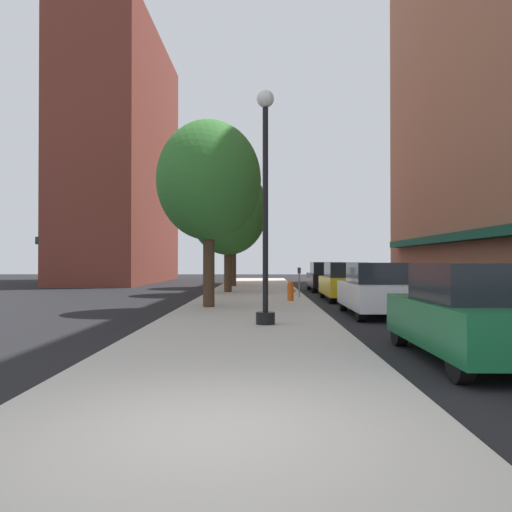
% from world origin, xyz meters
% --- Properties ---
extents(ground_plane, '(90.00, 90.00, 0.00)m').
position_xyz_m(ground_plane, '(4.00, 18.00, 0.00)').
color(ground_plane, black).
extents(sidewalk_slab, '(4.80, 50.00, 0.12)m').
position_xyz_m(sidewalk_slab, '(0.00, 19.00, 0.06)').
color(sidewalk_slab, '#B7B2A8').
rests_on(sidewalk_slab, ground).
extents(building_far_background, '(6.80, 18.00, 20.12)m').
position_xyz_m(building_far_background, '(-11.01, 37.00, 10.04)').
color(building_far_background, brown).
rests_on(building_far_background, ground).
extents(lamppost, '(0.48, 0.48, 5.90)m').
position_xyz_m(lamppost, '(0.53, 8.13, 3.20)').
color(lamppost, black).
rests_on(lamppost, sidewalk_slab).
extents(fire_hydrant, '(0.33, 0.26, 0.79)m').
position_xyz_m(fire_hydrant, '(1.57, 15.88, 0.52)').
color(fire_hydrant, '#E05614').
rests_on(fire_hydrant, sidewalk_slab).
extents(parking_meter_near, '(0.14, 0.09, 1.31)m').
position_xyz_m(parking_meter_near, '(2.05, 17.83, 0.95)').
color(parking_meter_near, slate).
rests_on(parking_meter_near, sidewalk_slab).
extents(tree_near, '(4.08, 4.08, 6.60)m').
position_xyz_m(tree_near, '(-1.36, 21.77, 4.36)').
color(tree_near, '#422D1E').
rests_on(tree_near, sidewalk_slab).
extents(tree_mid, '(4.34, 4.34, 7.24)m').
position_xyz_m(tree_mid, '(-1.48, 28.33, 4.85)').
color(tree_mid, '#422D1E').
rests_on(tree_mid, sidewalk_slab).
extents(tree_far, '(3.64, 3.64, 6.50)m').
position_xyz_m(tree_far, '(-1.42, 13.07, 4.50)').
color(tree_far, '#422D1E').
rests_on(tree_far, sidewalk_slab).
extents(car_green, '(1.80, 4.30, 1.66)m').
position_xyz_m(car_green, '(4.00, 3.96, 0.81)').
color(car_green, black).
rests_on(car_green, ground).
extents(car_white, '(1.80, 4.30, 1.66)m').
position_xyz_m(car_white, '(4.00, 11.30, 0.81)').
color(car_white, black).
rests_on(car_white, ground).
extents(car_yellow, '(1.80, 4.30, 1.66)m').
position_xyz_m(car_yellow, '(4.00, 17.50, 0.81)').
color(car_yellow, black).
rests_on(car_yellow, ground).
extents(car_black, '(1.80, 4.30, 1.66)m').
position_xyz_m(car_black, '(4.00, 24.55, 0.81)').
color(car_black, black).
rests_on(car_black, ground).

